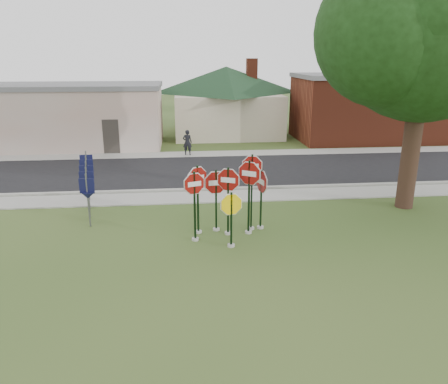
{
  "coord_description": "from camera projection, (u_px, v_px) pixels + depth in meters",
  "views": [
    {
      "loc": [
        -1.59,
        -12.77,
        5.97
      ],
      "look_at": [
        -0.13,
        2.0,
        1.34
      ],
      "focal_mm": 35.0,
      "sensor_mm": 36.0,
      "label": 1
    }
  ],
  "objects": [
    {
      "name": "road",
      "position": [
        212.0,
        171.0,
        23.56
      ],
      "size": [
        60.0,
        7.0,
        0.04
      ],
      "primitive_type": "cube",
      "color": "black",
      "rests_on": "ground"
    },
    {
      "name": "building_house",
      "position": [
        226.0,
        87.0,
        34.06
      ],
      "size": [
        11.6,
        11.6,
        6.2
      ],
      "color": "beige",
      "rests_on": "ground"
    },
    {
      "name": "bg_tree_right",
      "position": [
        443.0,
        61.0,
        39.15
      ],
      "size": [
        5.6,
        5.6,
        8.4
      ],
      "color": "black",
      "rests_on": "ground"
    },
    {
      "name": "stop_sign_far_right",
      "position": [
        261.0,
        190.0,
        15.39
      ],
      "size": [
        0.32,
        1.11,
        2.34
      ],
      "color": "#A8A49C",
      "rests_on": "ground"
    },
    {
      "name": "route_sign_row",
      "position": [
        87.0,
        180.0,
        17.47
      ],
      "size": [
        1.43,
        4.63,
        2.0
      ],
      "color": "#59595E",
      "rests_on": "ground"
    },
    {
      "name": "pedestrian",
      "position": [
        187.0,
        142.0,
        27.07
      ],
      "size": [
        0.62,
        0.45,
        1.57
      ],
      "primitive_type": "imported",
      "rotation": [
        0.0,
        0.0,
        3.0
      ],
      "color": "black",
      "rests_on": "sidewalk_far"
    },
    {
      "name": "stop_sign_center",
      "position": [
        228.0,
        191.0,
        14.84
      ],
      "size": [
        1.01,
        0.45,
        2.52
      ],
      "color": "#A8A49C",
      "rests_on": "ground"
    },
    {
      "name": "stop_sign_back_left",
      "position": [
        216.0,
        192.0,
        15.21
      ],
      "size": [
        1.13,
        0.24,
        2.35
      ],
      "color": "#A8A49C",
      "rests_on": "ground"
    },
    {
      "name": "oak_tree",
      "position": [
        427.0,
        25.0,
        15.99
      ],
      "size": [
        10.7,
        10.1,
        10.61
      ],
      "color": "black",
      "rests_on": "ground"
    },
    {
      "name": "stop_sign_back_right",
      "position": [
        252.0,
        182.0,
        15.21
      ],
      "size": [
        0.96,
        0.24,
        2.85
      ],
      "color": "#A8A49C",
      "rests_on": "ground"
    },
    {
      "name": "stop_sign_far_left",
      "position": [
        198.0,
        190.0,
        14.94
      ],
      "size": [
        0.93,
        0.6,
        2.56
      ],
      "color": "#A8A49C",
      "rests_on": "ground"
    },
    {
      "name": "curb",
      "position": [
        217.0,
        189.0,
        20.22
      ],
      "size": [
        60.0,
        0.2,
        0.14
      ],
      "primitive_type": "cube",
      "color": "gray",
      "rests_on": "ground"
    },
    {
      "name": "sidewalk_far",
      "position": [
        207.0,
        154.0,
        27.64
      ],
      "size": [
        60.0,
        1.6,
        0.06
      ],
      "primitive_type": "cube",
      "color": "gray",
      "rests_on": "ground"
    },
    {
      "name": "building_stucco",
      "position": [
        72.0,
        115.0,
        29.68
      ],
      "size": [
        12.2,
        6.2,
        4.2
      ],
      "color": "beige",
      "rests_on": "ground"
    },
    {
      "name": "stop_sign_left",
      "position": [
        194.0,
        197.0,
        14.34
      ],
      "size": [
        0.95,
        0.37,
        2.5
      ],
      "color": "#A8A49C",
      "rests_on": "ground"
    },
    {
      "name": "stop_sign_yellow",
      "position": [
        231.0,
        214.0,
        13.97
      ],
      "size": [
        0.99,
        0.24,
        1.96
      ],
      "color": "#A8A49C",
      "rests_on": "ground"
    },
    {
      "name": "stop_sign_right",
      "position": [
        249.0,
        186.0,
        14.87
      ],
      "size": [
        0.95,
        0.64,
        2.75
      ],
      "color": "#A8A49C",
      "rests_on": "ground"
    },
    {
      "name": "ground",
      "position": [
        234.0,
        250.0,
        14.06
      ],
      "size": [
        120.0,
        120.0,
        0.0
      ],
      "primitive_type": "plane",
      "color": "#304C1C",
      "rests_on": "ground"
    },
    {
      "name": "sidewalk_near",
      "position": [
        219.0,
        197.0,
        19.28
      ],
      "size": [
        60.0,
        1.6,
        0.06
      ],
      "primitive_type": "cube",
      "color": "gray",
      "rests_on": "ground"
    },
    {
      "name": "building_brick",
      "position": [
        366.0,
        107.0,
        32.04
      ],
      "size": [
        10.2,
        6.2,
        4.75
      ],
      "color": "maroon",
      "rests_on": "ground"
    }
  ]
}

